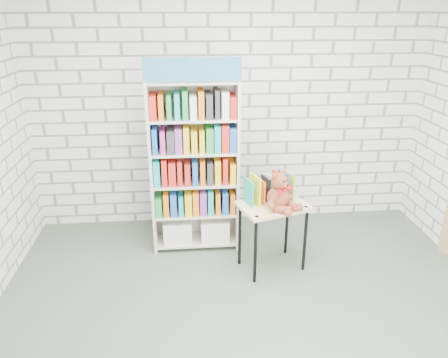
{
  "coord_description": "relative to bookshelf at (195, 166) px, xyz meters",
  "views": [
    {
      "loc": [
        -0.51,
        -2.92,
        2.47
      ],
      "look_at": [
        -0.16,
        0.95,
        0.93
      ],
      "focal_mm": 35.0,
      "sensor_mm": 36.0,
      "label": 1
    }
  ],
  "objects": [
    {
      "name": "display_table",
      "position": [
        0.74,
        -0.52,
        -0.33
      ],
      "size": [
        0.75,
        0.62,
        0.7
      ],
      "color": "#D7C081",
      "rests_on": "ground"
    },
    {
      "name": "room_shell",
      "position": [
        0.43,
        -1.36,
        0.85
      ],
      "size": [
        4.52,
        4.02,
        2.81
      ],
      "color": "silver",
      "rests_on": "ground"
    },
    {
      "name": "teddy_bear",
      "position": [
        0.78,
        -0.61,
        -0.09
      ],
      "size": [
        0.36,
        0.35,
        0.37
      ],
      "color": "maroon",
      "rests_on": "display_table"
    },
    {
      "name": "table_books",
      "position": [
        0.71,
        -0.42,
        -0.1
      ],
      "size": [
        0.49,
        0.33,
        0.27
      ],
      "color": "teal",
      "rests_on": "display_table"
    },
    {
      "name": "bookshelf",
      "position": [
        0.0,
        0.0,
        0.0
      ],
      "size": [
        0.91,
        0.35,
        2.04
      ],
      "color": "beige",
      "rests_on": "ground"
    },
    {
      "name": "ground",
      "position": [
        0.43,
        -1.36,
        -0.93
      ],
      "size": [
        4.5,
        4.5,
        0.0
      ],
      "primitive_type": "plane",
      "color": "#485447",
      "rests_on": "ground"
    }
  ]
}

